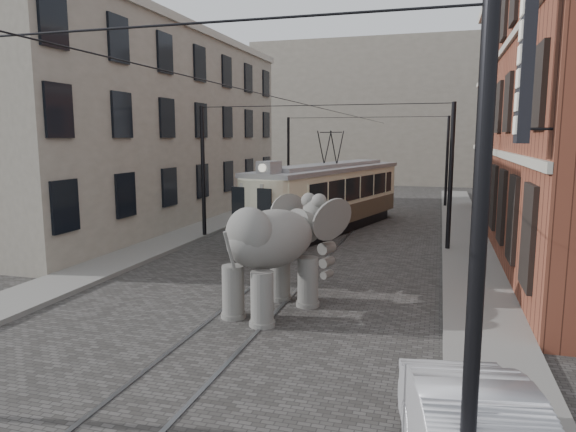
% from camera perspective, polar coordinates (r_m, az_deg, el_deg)
% --- Properties ---
extents(ground, '(120.00, 120.00, 0.00)m').
position_cam_1_polar(ground, '(17.16, -0.57, -7.05)').
color(ground, '#45423F').
extents(tram_rails, '(1.54, 80.00, 0.02)m').
position_cam_1_polar(tram_rails, '(17.16, -0.57, -7.01)').
color(tram_rails, slate).
rests_on(tram_rails, ground).
extents(sidewalk_right, '(2.00, 60.00, 0.15)m').
position_cam_1_polar(sidewalk_right, '(16.51, 20.00, -7.95)').
color(sidewalk_right, slate).
rests_on(sidewalk_right, ground).
extents(sidewalk_left, '(2.00, 60.00, 0.15)m').
position_cam_1_polar(sidewalk_left, '(19.95, -18.82, -5.07)').
color(sidewalk_left, slate).
rests_on(sidewalk_left, ground).
extents(stucco_building, '(7.00, 24.00, 10.00)m').
position_cam_1_polar(stucco_building, '(30.26, -15.42, 9.00)').
color(stucco_building, gray).
rests_on(stucco_building, ground).
extents(distant_block, '(28.00, 10.00, 14.00)m').
position_cam_1_polar(distant_block, '(56.07, 11.50, 10.86)').
color(distant_block, gray).
rests_on(distant_block, ground).
extents(catenary, '(11.00, 30.20, 6.00)m').
position_cam_1_polar(catenary, '(21.47, 2.76, 4.24)').
color(catenary, black).
rests_on(catenary, ground).
extents(tram, '(5.64, 12.61, 4.91)m').
position_cam_1_polar(tram, '(25.81, 4.62, 3.74)').
color(tram, beige).
rests_on(tram, ground).
extents(elephant, '(4.39, 5.66, 3.06)m').
position_cam_1_polar(elephant, '(13.84, -1.80, -4.35)').
color(elephant, slate).
rests_on(elephant, ground).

